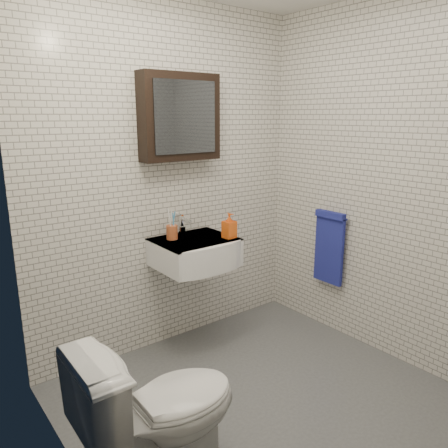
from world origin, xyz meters
The scene contains 9 objects.
ground centered at (0.00, 0.00, 0.01)m, with size 2.20×2.00×0.01m, color #4D5054.
room_shell centered at (0.00, 0.00, 1.47)m, with size 2.22×2.02×2.51m.
washbasin centered at (0.05, 0.73, 0.76)m, with size 0.55×0.50×0.20m.
faucet centered at (0.05, 0.93, 0.92)m, with size 0.06×0.20×0.15m.
mirror_cabinet centered at (0.05, 0.93, 1.70)m, with size 0.60×0.15×0.60m.
towel_rail centered at (1.04, 0.35, 0.72)m, with size 0.09×0.30×0.58m.
toothbrush_cup centered at (-0.08, 0.87, 0.91)m, with size 0.10×0.10×0.22m.
soap_bottle centered at (0.27, 0.64, 0.94)m, with size 0.08×0.08×0.18m, color orange.
toilet centered at (-0.80, -0.18, 0.39)m, with size 0.43×0.76×0.77m, color white.
Camera 1 is at (-1.64, -1.74, 1.71)m, focal length 35.00 mm.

